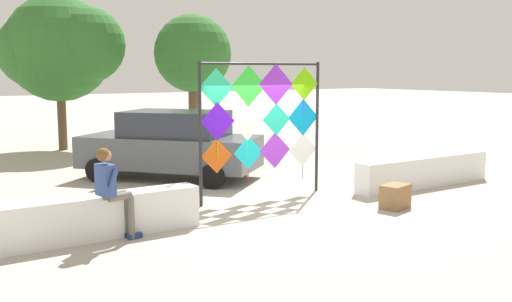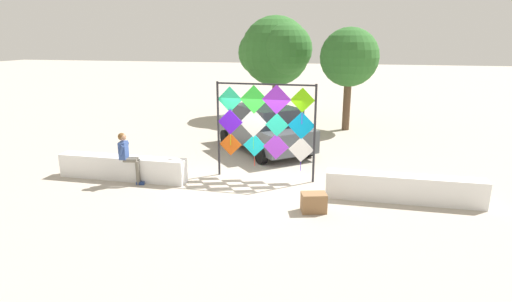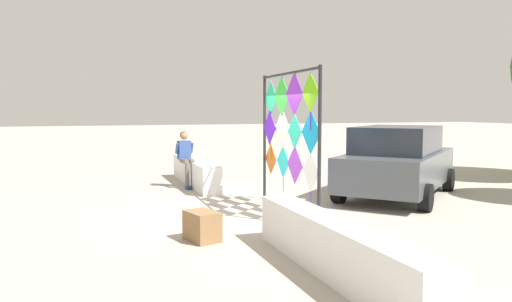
# 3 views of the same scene
# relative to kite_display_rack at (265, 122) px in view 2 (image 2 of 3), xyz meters

# --- Properties ---
(ground) EXTENTS (120.00, 120.00, 0.00)m
(ground) POSITION_rel_kite_display_rack_xyz_m (-0.14, -0.82, -1.82)
(ground) COLOR #ADA393
(plaza_ledge_left) EXTENTS (4.14, 0.50, 0.74)m
(plaza_ledge_left) POSITION_rel_kite_display_rack_xyz_m (-4.33, -1.08, -1.45)
(plaza_ledge_left) COLOR white
(plaza_ledge_left) RESTS_ON ground
(plaza_ledge_right) EXTENTS (4.14, 0.50, 0.74)m
(plaza_ledge_right) POSITION_rel_kite_display_rack_xyz_m (4.05, -1.08, -1.45)
(plaza_ledge_right) COLOR white
(plaza_ledge_right) RESTS_ON ground
(kite_display_rack) EXTENTS (3.10, 0.13, 3.00)m
(kite_display_rack) POSITION_rel_kite_display_rack_xyz_m (0.00, 0.00, 0.00)
(kite_display_rack) COLOR #232328
(kite_display_rack) RESTS_ON ground
(seated_vendor) EXTENTS (0.73, 0.55, 1.58)m
(seated_vendor) POSITION_rel_kite_display_rack_xyz_m (-3.90, -1.43, -0.88)
(seated_vendor) COLOR #666056
(seated_vendor) RESTS_ON ground
(parked_car) EXTENTS (4.47, 4.75, 1.78)m
(parked_car) POSITION_rel_kite_display_rack_xyz_m (-0.67, 3.27, -0.92)
(parked_car) COLOR #4C5156
(parked_car) RESTS_ON ground
(cardboard_box_large) EXTENTS (0.72, 0.57, 0.50)m
(cardboard_box_large) POSITION_rel_kite_display_rack_xyz_m (1.74, -2.31, -1.57)
(cardboard_box_large) COLOR olive
(cardboard_box_large) RESTS_ON ground
(tree_broadleaf) EXTENTS (2.71, 2.71, 4.77)m
(tree_broadleaf) POSITION_rel_kite_display_rack_xyz_m (2.36, 7.85, 1.58)
(tree_broadleaf) COLOR brown
(tree_broadleaf) RESTS_ON ground
(tree_palm_like) EXTENTS (4.12, 4.04, 5.44)m
(tree_palm_like) POSITION_rel_kite_display_rack_xyz_m (-1.59, 10.32, 1.76)
(tree_palm_like) COLOR brown
(tree_palm_like) RESTS_ON ground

